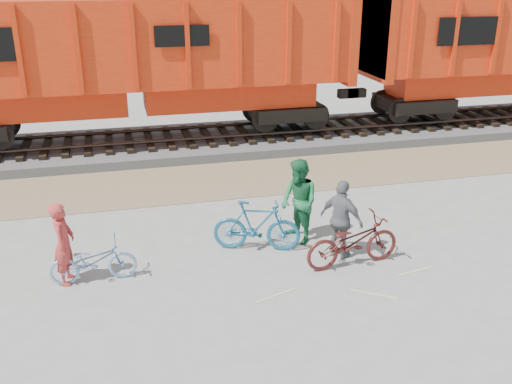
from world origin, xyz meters
TOP-DOWN VIEW (x-y plane):
  - ground at (0.00, 0.00)m, footprint 120.00×120.00m
  - gravel_strip at (0.00, 5.50)m, footprint 120.00×3.00m
  - ballast_bed at (0.00, 9.00)m, footprint 120.00×4.00m
  - track at (0.00, 9.00)m, footprint 120.00×2.60m
  - hopper_car_center at (-2.93, 9.00)m, footprint 14.00×3.13m
  - bicycle_blue at (-4.27, 0.58)m, footprint 1.66×0.61m
  - bicycle_teal at (-0.89, 1.09)m, footprint 1.94×1.10m
  - bicycle_maroon at (0.83, -0.03)m, footprint 2.08×0.90m
  - person_solo at (-4.77, 0.68)m, footprint 0.49×0.66m
  - person_man at (0.11, 1.29)m, footprint 0.93×1.07m
  - person_woman at (0.73, 0.37)m, footprint 0.92×1.05m

SIDE VIEW (x-z plane):
  - ground at x=0.00m, z-range 0.00..0.00m
  - gravel_strip at x=0.00m, z-range 0.00..0.02m
  - ballast_bed at x=0.00m, z-range 0.00..0.30m
  - bicycle_blue at x=-4.27m, z-range 0.00..0.87m
  - track at x=0.00m, z-range 0.35..0.59m
  - bicycle_maroon at x=0.83m, z-range 0.00..1.06m
  - bicycle_teal at x=-0.89m, z-range 0.00..1.13m
  - person_solo at x=-4.77m, z-range 0.00..1.64m
  - person_woman at x=0.73m, z-range 0.00..1.70m
  - person_man at x=0.11m, z-range 0.00..1.88m
  - hopper_car_center at x=-2.93m, z-range 0.68..5.33m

